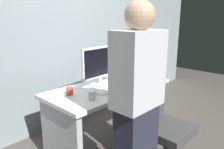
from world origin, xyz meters
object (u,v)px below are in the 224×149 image
at_px(keyboard, 111,89).
at_px(desk, 109,104).
at_px(person_at_desk, 137,107).
at_px(office_chair, 162,131).
at_px(cup_near_keyboard, 92,95).
at_px(cell_phone, 142,80).
at_px(cup_by_monitor, 70,91).
at_px(book_stack, 129,70).
at_px(mouse, 126,83).
at_px(monitor, 100,64).

bearing_deg(keyboard, desk, 51.83).
bearing_deg(person_at_desk, office_chair, 5.73).
height_order(cup_near_keyboard, cell_phone, cup_near_keyboard).
height_order(person_at_desk, cell_phone, person_at_desk).
height_order(desk, cup_by_monitor, cup_by_monitor).
bearing_deg(book_stack, cup_by_monitor, -177.20).
distance_m(desk, cup_by_monitor, 0.56).
relative_size(person_at_desk, cup_near_keyboard, 19.02).
distance_m(desk, cell_phone, 0.54).
height_order(cup_by_monitor, cell_phone, cup_by_monitor).
relative_size(desk, book_stack, 7.23).
distance_m(person_at_desk, cup_by_monitor, 0.87).
relative_size(cup_near_keyboard, cup_by_monitor, 1.05).
bearing_deg(book_stack, cell_phone, -100.61).
relative_size(office_chair, mouse, 9.40).
height_order(cup_near_keyboard, cup_by_monitor, cup_near_keyboard).
distance_m(desk, mouse, 0.32).
bearing_deg(mouse, cup_near_keyboard, -171.99).
distance_m(keyboard, cup_near_keyboard, 0.33).
height_order(person_at_desk, cup_by_monitor, person_at_desk).
xyz_separation_m(cup_by_monitor, book_stack, (1.02, 0.05, 0.04)).
height_order(book_stack, cell_phone, book_stack).
distance_m(desk, book_stack, 0.62).
bearing_deg(keyboard, office_chair, -82.70).
distance_m(keyboard, mouse, 0.29).
bearing_deg(office_chair, person_at_desk, -174.27).
bearing_deg(book_stack, person_at_desk, -137.52).
xyz_separation_m(person_at_desk, keyboard, (0.38, 0.65, -0.10)).
bearing_deg(monitor, office_chair, -87.30).
distance_m(mouse, cup_near_keyboard, 0.62).
bearing_deg(book_stack, mouse, -144.98).
xyz_separation_m(person_at_desk, cup_near_keyboard, (0.06, 0.60, -0.07)).
bearing_deg(desk, mouse, -25.21).
bearing_deg(cup_by_monitor, person_at_desk, -88.88).
relative_size(cup_near_keyboard, book_stack, 0.41).
bearing_deg(monitor, cup_near_keyboard, -142.08).
bearing_deg(person_at_desk, monitor, 63.80).
relative_size(desk, keyboard, 3.49).
bearing_deg(cell_phone, cup_by_monitor, 173.14).
xyz_separation_m(desk, monitor, (-0.03, 0.12, 0.48)).
distance_m(monitor, cup_near_keyboard, 0.53).
xyz_separation_m(office_chair, mouse, (0.19, 0.64, 0.32)).
relative_size(monitor, mouse, 5.41).
bearing_deg(keyboard, monitor, 75.06).
relative_size(desk, person_at_desk, 0.92).
distance_m(monitor, mouse, 0.39).
xyz_separation_m(monitor, keyboard, (-0.06, -0.24, -0.25)).
bearing_deg(mouse, person_at_desk, -134.40).
height_order(desk, cell_phone, cell_phone).
distance_m(desk, keyboard, 0.28).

